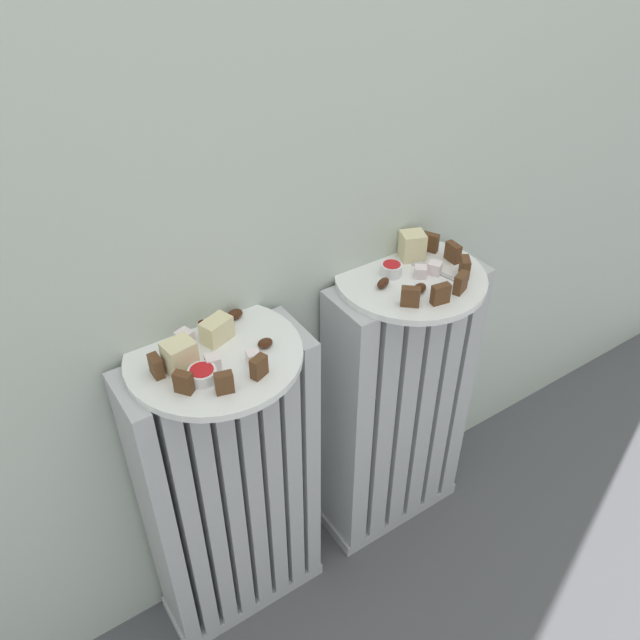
% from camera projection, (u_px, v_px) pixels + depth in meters
% --- Properties ---
extents(radiator_left, '(0.32, 0.12, 0.65)m').
position_uv_depth(radiator_left, '(232.00, 494.00, 1.18)').
color(radiator_left, '#B2B2B7').
rests_on(radiator_left, ground_plane).
extents(radiator_right, '(0.32, 0.12, 0.65)m').
position_uv_depth(radiator_right, '(397.00, 410.00, 1.35)').
color(radiator_right, '#B2B2B7').
rests_on(radiator_right, ground_plane).
extents(plate_left, '(0.27, 0.27, 0.01)m').
position_uv_depth(plate_left, '(214.00, 355.00, 0.98)').
color(plate_left, white).
rests_on(plate_left, radiator_left).
extents(plate_right, '(0.27, 0.27, 0.01)m').
position_uv_depth(plate_right, '(410.00, 277.00, 1.15)').
color(plate_right, white).
rests_on(plate_right, radiator_right).
extents(dark_cake_slice_left_0, '(0.01, 0.03, 0.03)m').
position_uv_depth(dark_cake_slice_left_0, '(156.00, 366.00, 0.93)').
color(dark_cake_slice_left_0, '#56351E').
rests_on(dark_cake_slice_left_0, plate_left).
extents(dark_cake_slice_left_1, '(0.03, 0.03, 0.03)m').
position_uv_depth(dark_cake_slice_left_1, '(183.00, 383.00, 0.90)').
color(dark_cake_slice_left_1, '#56351E').
rests_on(dark_cake_slice_left_1, plate_left).
extents(dark_cake_slice_left_2, '(0.03, 0.02, 0.03)m').
position_uv_depth(dark_cake_slice_left_2, '(224.00, 383.00, 0.90)').
color(dark_cake_slice_left_2, '#56351E').
rests_on(dark_cake_slice_left_2, plate_left).
extents(dark_cake_slice_left_3, '(0.03, 0.02, 0.03)m').
position_uv_depth(dark_cake_slice_left_3, '(259.00, 367.00, 0.93)').
color(dark_cake_slice_left_3, '#56351E').
rests_on(dark_cake_slice_left_3, plate_left).
extents(marble_cake_slice_left_0, '(0.05, 0.04, 0.04)m').
position_uv_depth(marble_cake_slice_left_0, '(217.00, 330.00, 0.99)').
color(marble_cake_slice_left_0, beige).
rests_on(marble_cake_slice_left_0, plate_left).
extents(marble_cake_slice_left_1, '(0.05, 0.04, 0.05)m').
position_uv_depth(marble_cake_slice_left_1, '(180.00, 357.00, 0.93)').
color(marble_cake_slice_left_1, beige).
rests_on(marble_cake_slice_left_1, plate_left).
extents(turkish_delight_left_0, '(0.02, 0.02, 0.02)m').
position_uv_depth(turkish_delight_left_0, '(213.00, 362.00, 0.94)').
color(turkish_delight_left_0, white).
rests_on(turkish_delight_left_0, plate_left).
extents(turkish_delight_left_1, '(0.02, 0.02, 0.02)m').
position_uv_depth(turkish_delight_left_1, '(253.00, 357.00, 0.95)').
color(turkish_delight_left_1, white).
rests_on(turkish_delight_left_1, plate_left).
extents(turkish_delight_left_2, '(0.03, 0.03, 0.02)m').
position_uv_depth(turkish_delight_left_2, '(185.00, 338.00, 0.99)').
color(turkish_delight_left_2, white).
rests_on(turkish_delight_left_2, plate_left).
extents(medjool_date_left_0, '(0.03, 0.02, 0.02)m').
position_uv_depth(medjool_date_left_0, '(265.00, 343.00, 0.98)').
color(medjool_date_left_0, '#3D1E0F').
rests_on(medjool_date_left_0, plate_left).
extents(medjool_date_left_1, '(0.03, 0.02, 0.01)m').
position_uv_depth(medjool_date_left_1, '(201.00, 319.00, 1.03)').
color(medjool_date_left_1, '#3D1E0F').
rests_on(medjool_date_left_1, plate_left).
extents(medjool_date_left_2, '(0.03, 0.02, 0.02)m').
position_uv_depth(medjool_date_left_2, '(235.00, 314.00, 1.04)').
color(medjool_date_left_2, '#3D1E0F').
rests_on(medjool_date_left_2, plate_left).
extents(jam_bowl_left, '(0.04, 0.04, 0.02)m').
position_uv_depth(jam_bowl_left, '(202.00, 374.00, 0.92)').
color(jam_bowl_left, white).
rests_on(jam_bowl_left, plate_left).
extents(dark_cake_slice_right_0, '(0.03, 0.03, 0.04)m').
position_uv_depth(dark_cake_slice_right_0, '(410.00, 297.00, 1.06)').
color(dark_cake_slice_right_0, '#56351E').
rests_on(dark_cake_slice_right_0, plate_right).
extents(dark_cake_slice_right_1, '(0.03, 0.02, 0.04)m').
position_uv_depth(dark_cake_slice_right_1, '(441.00, 294.00, 1.07)').
color(dark_cake_slice_right_1, '#56351E').
rests_on(dark_cake_slice_right_1, plate_right).
extents(dark_cake_slice_right_2, '(0.03, 0.03, 0.04)m').
position_uv_depth(dark_cake_slice_right_2, '(461.00, 283.00, 1.09)').
color(dark_cake_slice_right_2, '#56351E').
rests_on(dark_cake_slice_right_2, plate_right).
extents(dark_cake_slice_right_3, '(0.03, 0.03, 0.04)m').
position_uv_depth(dark_cake_slice_right_3, '(465.00, 267.00, 1.13)').
color(dark_cake_slice_right_3, '#56351E').
rests_on(dark_cake_slice_right_3, plate_right).
extents(dark_cake_slice_right_4, '(0.02, 0.03, 0.04)m').
position_uv_depth(dark_cake_slice_right_4, '(453.00, 252.00, 1.17)').
color(dark_cake_slice_right_4, '#56351E').
rests_on(dark_cake_slice_right_4, plate_right).
extents(dark_cake_slice_right_5, '(0.03, 0.03, 0.04)m').
position_uv_depth(dark_cake_slice_right_5, '(430.00, 242.00, 1.20)').
color(dark_cake_slice_right_5, '#56351E').
rests_on(dark_cake_slice_right_5, plate_right).
extents(marble_cake_slice_right_0, '(0.05, 0.05, 0.05)m').
position_uv_depth(marble_cake_slice_right_0, '(412.00, 246.00, 1.18)').
color(marble_cake_slice_right_0, beige).
rests_on(marble_cake_slice_right_0, plate_right).
extents(turkish_delight_right_0, '(0.03, 0.03, 0.02)m').
position_uv_depth(turkish_delight_right_0, '(435.00, 268.00, 1.14)').
color(turkish_delight_right_0, white).
rests_on(turkish_delight_right_0, plate_right).
extents(turkish_delight_right_1, '(0.03, 0.03, 0.02)m').
position_uv_depth(turkish_delight_right_1, '(420.00, 272.00, 1.14)').
color(turkish_delight_right_1, white).
rests_on(turkish_delight_right_1, plate_right).
extents(medjool_date_right_0, '(0.03, 0.03, 0.01)m').
position_uv_depth(medjool_date_right_0, '(420.00, 288.00, 1.10)').
color(medjool_date_right_0, '#3D1E0F').
rests_on(medjool_date_right_0, plate_right).
extents(medjool_date_right_1, '(0.03, 0.02, 0.02)m').
position_uv_depth(medjool_date_right_1, '(383.00, 283.00, 1.11)').
color(medjool_date_right_1, '#3D1E0F').
rests_on(medjool_date_right_1, plate_right).
extents(medjool_date_right_2, '(0.03, 0.02, 0.01)m').
position_uv_depth(medjool_date_right_2, '(388.00, 248.00, 1.20)').
color(medjool_date_right_2, '#3D1E0F').
rests_on(medjool_date_right_2, plate_right).
extents(jam_bowl_right, '(0.04, 0.04, 0.02)m').
position_uv_depth(jam_bowl_right, '(391.00, 269.00, 1.14)').
color(jam_bowl_right, white).
rests_on(jam_bowl_right, plate_right).
extents(fork, '(0.04, 0.10, 0.00)m').
position_uv_depth(fork, '(435.00, 271.00, 1.15)').
color(fork, '#B7B7BC').
rests_on(fork, plate_right).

